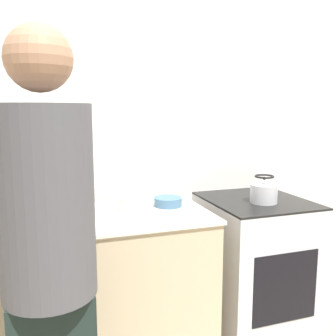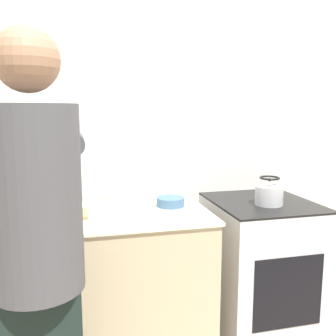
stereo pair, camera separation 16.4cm
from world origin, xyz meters
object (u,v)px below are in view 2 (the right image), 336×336
at_px(oven, 259,274).
at_px(knife, 53,214).
at_px(cutting_board, 57,215).
at_px(bowl_prep, 135,203).
at_px(kettle, 269,193).
at_px(person, 38,250).

xyz_separation_m(oven, knife, (-1.20, -0.04, 0.48)).
xyz_separation_m(cutting_board, bowl_prep, (0.42, 0.06, 0.03)).
bearing_deg(cutting_board, kettle, -2.53).
distance_m(person, cutting_board, 0.56).
distance_m(kettle, bowl_prep, 0.77).
bearing_deg(bowl_prep, person, -126.87).
bearing_deg(person, knife, 87.48).
height_order(person, kettle, person).
distance_m(cutting_board, knife, 0.03).
relative_size(oven, knife, 4.81).
height_order(knife, kettle, kettle).
bearing_deg(kettle, person, -157.65).
distance_m(knife, bowl_prep, 0.44).
height_order(kettle, bowl_prep, kettle).
relative_size(person, kettle, 10.72).
relative_size(person, bowl_prep, 11.36).
bearing_deg(cutting_board, bowl_prep, 8.19).
xyz_separation_m(oven, kettle, (-0.00, -0.08, 0.53)).
xyz_separation_m(knife, bowl_prep, (0.44, 0.07, 0.01)).
bearing_deg(knife, bowl_prep, -18.61).
height_order(person, cutting_board, person).
relative_size(knife, bowl_prep, 1.25).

